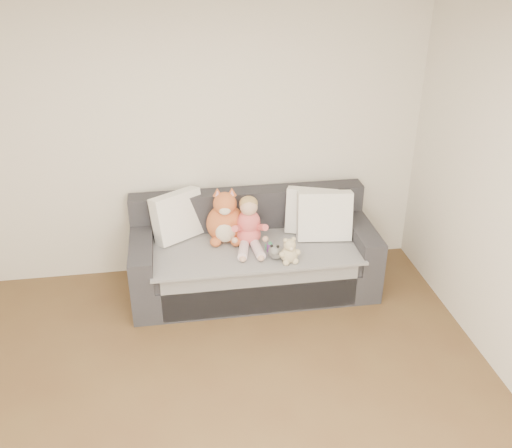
{
  "coord_description": "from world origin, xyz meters",
  "views": [
    {
      "loc": [
        -0.08,
        -2.43,
        3.03
      ],
      "look_at": [
        0.59,
        1.87,
        0.75
      ],
      "focal_mm": 40.0,
      "sensor_mm": 36.0,
      "label": 1
    }
  ],
  "objects": [
    {
      "name": "room_shell",
      "position": [
        0.0,
        0.42,
        1.3
      ],
      "size": [
        5.0,
        5.0,
        5.0
      ],
      "color": "brown",
      "rests_on": "ground"
    },
    {
      "name": "sofa",
      "position": [
        0.59,
        2.06,
        0.31
      ],
      "size": [
        2.2,
        0.94,
        0.85
      ],
      "color": "#252429",
      "rests_on": "ground"
    },
    {
      "name": "cushion_left",
      "position": [
        -0.07,
        2.25,
        0.69
      ],
      "size": [
        0.52,
        0.44,
        0.45
      ],
      "rotation": [
        0.0,
        0.0,
        0.57
      ],
      "color": "white",
      "rests_on": "sofa"
    },
    {
      "name": "cushion_right_back",
      "position": [
        1.16,
        2.17,
        0.68
      ],
      "size": [
        0.51,
        0.35,
        0.44
      ],
      "rotation": [
        0.0,
        0.0,
        -0.35
      ],
      "color": "white",
      "rests_on": "sofa"
    },
    {
      "name": "cushion_right_front",
      "position": [
        1.25,
        2.03,
        0.7
      ],
      "size": [
        0.51,
        0.28,
        0.46
      ],
      "rotation": [
        0.0,
        0.0,
        -0.12
      ],
      "color": "white",
      "rests_on": "sofa"
    },
    {
      "name": "toddler",
      "position": [
        0.55,
        2.01,
        0.67
      ],
      "size": [
        0.33,
        0.47,
        0.46
      ],
      "rotation": [
        0.0,
        0.0,
        -0.07
      ],
      "color": "#DA5E4D",
      "rests_on": "sofa"
    },
    {
      "name": "plush_cat",
      "position": [
        0.36,
        2.14,
        0.67
      ],
      "size": [
        0.42,
        0.36,
        0.53
      ],
      "rotation": [
        0.0,
        0.0,
        -0.11
      ],
      "color": "#C7632C",
      "rests_on": "sofa"
    },
    {
      "name": "teddy_bear",
      "position": [
        0.85,
        1.65,
        0.57
      ],
      "size": [
        0.19,
        0.14,
        0.24
      ],
      "rotation": [
        0.0,
        0.0,
        0.13
      ],
      "color": "tan",
      "rests_on": "sofa"
    },
    {
      "name": "plush_cow",
      "position": [
        0.74,
        1.74,
        0.54
      ],
      "size": [
        0.13,
        0.2,
        0.16
      ],
      "rotation": [
        0.0,
        0.0,
        -0.34
      ],
      "color": "white",
      "rests_on": "sofa"
    },
    {
      "name": "sippy_cup",
      "position": [
        0.72,
        1.86,
        0.53
      ],
      "size": [
        0.09,
        0.07,
        0.1
      ],
      "rotation": [
        0.0,
        0.0,
        -0.16
      ],
      "color": "purple",
      "rests_on": "sofa"
    }
  ]
}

